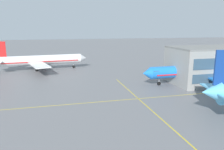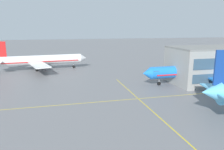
% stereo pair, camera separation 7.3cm
% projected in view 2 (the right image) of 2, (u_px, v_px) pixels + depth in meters
% --- Properties ---
extents(airliner_second_row, '(33.75, 29.22, 10.53)m').
position_uv_depth(airliner_second_row, '(197.00, 71.00, 63.06)').
color(airliner_second_row, blue).
rests_on(airliner_second_row, ground).
extents(airliner_third_row, '(35.86, 30.81, 11.14)m').
position_uv_depth(airliner_third_row, '(40.00, 60.00, 82.28)').
color(airliner_third_row, white).
rests_on(airliner_third_row, ground).
extents(taxiway_markings, '(149.22, 71.36, 0.01)m').
position_uv_depth(taxiway_markings, '(175.00, 131.00, 33.99)').
color(taxiway_markings, yellow).
rests_on(taxiway_markings, ground).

